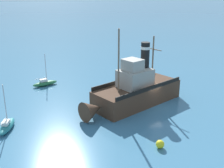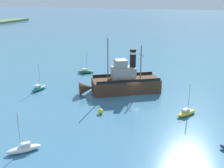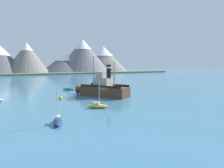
# 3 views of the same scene
# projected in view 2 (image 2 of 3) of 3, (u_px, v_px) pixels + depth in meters

# --- Properties ---
(ground_plane) EXTENTS (600.00, 600.00, 0.00)m
(ground_plane) POSITION_uv_depth(u_px,v_px,m) (133.00, 94.00, 49.67)
(ground_plane) COLOR teal
(old_tugboat) EXTENTS (10.41, 14.04, 9.90)m
(old_tugboat) POSITION_uv_depth(u_px,v_px,m) (123.00, 82.00, 50.38)
(old_tugboat) COLOR #4C3323
(old_tugboat) RESTS_ON ground
(sailboat_yellow) EXTENTS (3.77, 3.02, 4.90)m
(sailboat_yellow) POSITION_uv_depth(u_px,v_px,m) (186.00, 113.00, 40.96)
(sailboat_yellow) COLOR gold
(sailboat_yellow) RESTS_ON ground
(sailboat_teal) EXTENTS (3.92, 1.63, 4.90)m
(sailboat_teal) POSITION_uv_depth(u_px,v_px,m) (39.00, 88.00, 51.74)
(sailboat_teal) COLOR #23757A
(sailboat_teal) RESTS_ON ground
(sailboat_green) EXTENTS (2.59, 3.91, 4.90)m
(sailboat_green) POSITION_uv_depth(u_px,v_px,m) (86.00, 71.00, 62.83)
(sailboat_green) COLOR #286B3D
(sailboat_green) RESTS_ON ground
(sailboat_white) EXTENTS (3.51, 3.41, 4.90)m
(sailboat_white) POSITION_uv_depth(u_px,v_px,m) (24.00, 148.00, 31.41)
(sailboat_white) COLOR white
(sailboat_white) RESTS_ON ground
(mooring_buoy) EXTENTS (0.80, 0.80, 0.80)m
(mooring_buoy) POSITION_uv_depth(u_px,v_px,m) (101.00, 111.00, 41.45)
(mooring_buoy) COLOR yellow
(mooring_buoy) RESTS_ON ground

